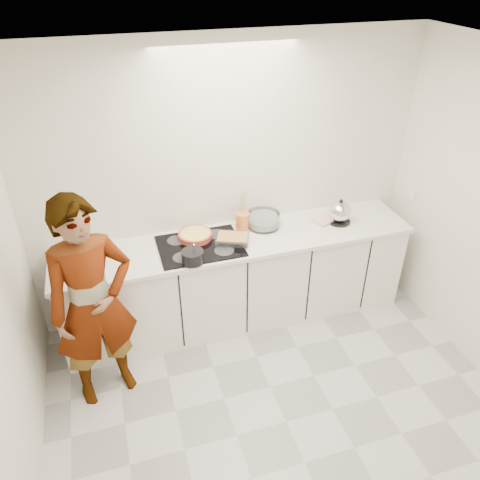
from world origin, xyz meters
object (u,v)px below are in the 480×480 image
object	(u,v)px
mixing_bowl	(263,220)
kettle	(340,213)
hob	(200,246)
tart_dish	(195,235)
utensil_crock	(243,221)
saucepan	(193,256)
baking_dish	(232,238)
cook	(93,305)

from	to	relation	value
mixing_bowl	kettle	size ratio (longest dim) A/B	1.35
hob	tart_dish	xyz separation A→B (m)	(-0.01, 0.13, 0.03)
utensil_crock	tart_dish	bearing A→B (deg)	-173.25
saucepan	mixing_bowl	bearing A→B (deg)	27.31
saucepan	baking_dish	size ratio (longest dim) A/B	0.70
saucepan	tart_dish	bearing A→B (deg)	74.53
hob	saucepan	size ratio (longest dim) A/B	2.99
kettle	baking_dish	bearing A→B (deg)	-177.21
baking_dish	utensil_crock	distance (m)	0.27
hob	baking_dish	distance (m)	0.29
hob	kettle	distance (m)	1.36
baking_dish	utensil_crock	size ratio (longest dim) A/B	2.17
baking_dish	mixing_bowl	size ratio (longest dim) A/B	0.96
saucepan	kettle	distance (m)	1.49
hob	cook	distance (m)	1.06
tart_dish	utensil_crock	world-z (taller)	utensil_crock
hob	tart_dish	bearing A→B (deg)	94.99
mixing_bowl	utensil_crock	world-z (taller)	utensil_crock
hob	utensil_crock	world-z (taller)	utensil_crock
tart_dish	kettle	xyz separation A→B (m)	(1.37, -0.11, 0.06)
tart_dish	baking_dish	bearing A→B (deg)	-27.85
saucepan	utensil_crock	xyz separation A→B (m)	(0.56, 0.41, 0.01)
cook	tart_dish	bearing A→B (deg)	18.98
hob	baking_dish	xyz separation A→B (m)	(0.29, -0.02, 0.04)
saucepan	utensil_crock	bearing A→B (deg)	36.43
cook	hob	bearing A→B (deg)	12.59
saucepan	utensil_crock	size ratio (longest dim) A/B	1.52
kettle	utensil_crock	world-z (taller)	kettle
kettle	utensil_crock	xyz separation A→B (m)	(-0.90, 0.16, -0.02)
hob	utensil_crock	xyz separation A→B (m)	(0.45, 0.19, 0.07)
tart_dish	saucepan	world-z (taller)	saucepan
tart_dish	saucepan	bearing A→B (deg)	-105.47
hob	tart_dish	distance (m)	0.14
hob	baking_dish	bearing A→B (deg)	-4.69
saucepan	baking_dish	distance (m)	0.45
saucepan	mixing_bowl	xyz separation A→B (m)	(0.76, 0.39, -0.00)
hob	kettle	xyz separation A→B (m)	(1.35, 0.03, 0.10)
tart_dish	cook	bearing A→B (deg)	-145.15
cook	baking_dish	bearing A→B (deg)	5.64
saucepan	cook	distance (m)	0.87
hob	kettle	bearing A→B (deg)	1.20
tart_dish	utensil_crock	distance (m)	0.47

